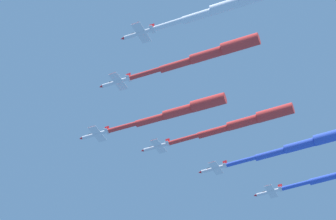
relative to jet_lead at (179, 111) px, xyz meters
name	(u,v)px	position (x,y,z in m)	size (l,w,h in m)	color
jet_lead	(179,111)	(0.00, 0.00, 0.00)	(46.64, 18.70, 4.01)	silver
jet_port_inner	(208,54)	(-19.04, 10.69, 2.42)	(48.13, 18.80, 4.05)	silver
jet_starboard_inner	(244,122)	(-10.86, -19.17, 3.47)	(49.79, 18.86, 4.08)	silver
jet_port_mid	(226,6)	(-33.79, 22.49, 0.55)	(43.08, 17.19, 4.04)	silver
jet_starboard_mid	(301,145)	(-19.55, -38.12, 2.34)	(49.63, 18.64, 4.09)	silver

